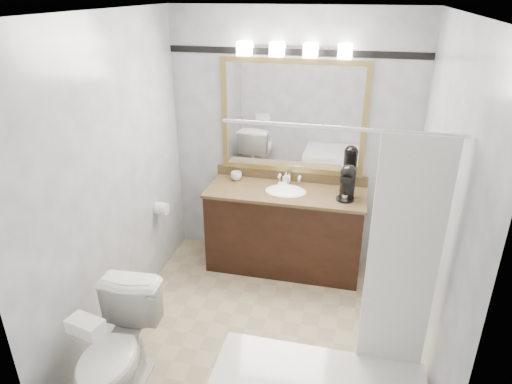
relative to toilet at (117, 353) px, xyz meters
The scene contains 12 objects.
room 1.47m from the toilet, 46.88° to the left, with size 2.42×2.62×2.52m.
vanity 2.06m from the toilet, 66.65° to the left, with size 1.53×0.58×0.97m.
mirror 2.55m from the toilet, 69.26° to the left, with size 1.40×0.04×1.10m.
vanity_light_bar 2.84m from the toilet, 68.77° to the left, with size 1.02×0.14×0.12m.
accent_stripe 2.87m from the toilet, 69.36° to the left, with size 2.40×0.01×0.06m, color black.
tp_roll 1.60m from the toilet, 101.95° to the left, with size 0.12×0.12×0.11m, color white.
toilet is the anchor object (origin of this frame).
tissue_box 0.50m from the toilet, 90.00° to the right, with size 0.22×0.12×0.09m, color white.
coffee_maker 2.40m from the toilet, 53.24° to the left, with size 0.17×0.21×0.32m.
cup_left 2.12m from the toilet, 82.19° to the left, with size 0.11×0.11×0.09m, color white.
soap_bottle_a 2.27m from the toilet, 69.20° to the left, with size 0.05×0.05×0.12m, color white.
soap_bar 2.20m from the toilet, 69.17° to the left, with size 0.09×0.05×0.03m, color beige.
Camera 1 is at (0.63, -2.94, 2.64)m, focal length 32.00 mm.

